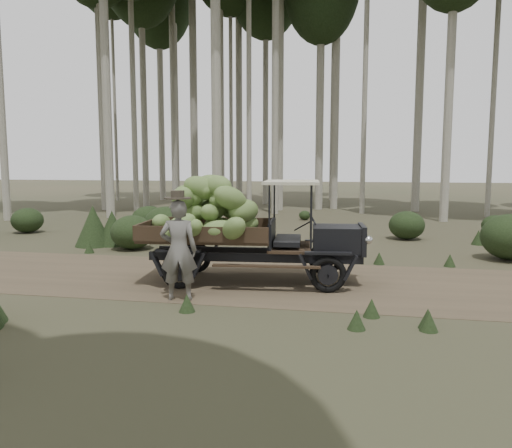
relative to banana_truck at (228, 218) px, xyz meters
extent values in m
plane|color=#473D2B|center=(1.45, 0.29, -1.32)|extent=(120.00, 120.00, 0.00)
cube|color=brown|center=(1.45, 0.29, -1.32)|extent=(70.00, 4.00, 0.01)
cube|color=black|center=(2.15, 0.28, -0.40)|extent=(0.99, 0.95, 0.51)
cube|color=black|center=(2.65, 0.33, -0.40)|extent=(0.17, 0.92, 0.57)
cube|color=black|center=(0.87, 0.17, -0.31)|extent=(0.19, 1.29, 0.51)
cube|color=#38281C|center=(-0.42, 0.05, -0.40)|extent=(2.71, 1.88, 0.07)
cube|color=#38281C|center=(-0.49, 0.87, -0.24)|extent=(2.57, 0.28, 0.29)
cube|color=#38281C|center=(-0.34, -0.77, -0.24)|extent=(2.57, 0.28, 0.29)
cube|color=#38281C|center=(-1.70, -0.06, -0.24)|extent=(0.20, 1.65, 0.29)
cube|color=beige|center=(1.26, 0.20, 0.72)|extent=(1.19, 1.65, 0.06)
cube|color=black|center=(0.51, 0.48, -0.75)|extent=(4.22, 0.47, 0.17)
cube|color=black|center=(0.58, -0.21, -0.75)|extent=(4.22, 0.47, 0.17)
torus|color=black|center=(1.90, 1.00, -0.97)|extent=(0.71, 0.19, 0.70)
torus|color=black|center=(2.03, -0.47, -0.97)|extent=(0.71, 0.19, 0.70)
torus|color=black|center=(-0.94, 0.74, -0.97)|extent=(0.71, 0.19, 0.70)
torus|color=black|center=(-0.81, -0.72, -0.97)|extent=(0.71, 0.19, 0.70)
sphere|color=beige|center=(2.69, 0.74, -0.36)|extent=(0.17, 0.17, 0.17)
sphere|color=beige|center=(2.76, -0.08, -0.36)|extent=(0.17, 0.17, 0.17)
ellipsoid|color=olive|center=(-0.20, -0.03, -0.18)|extent=(0.74, 0.65, 0.39)
ellipsoid|color=olive|center=(0.10, 0.34, 0.09)|extent=(0.71, 0.45, 0.38)
ellipsoid|color=olive|center=(0.10, -0.21, 0.41)|extent=(0.92, 0.92, 0.71)
ellipsoid|color=olive|center=(-0.50, -0.10, 0.60)|extent=(0.97, 0.80, 0.66)
ellipsoid|color=olive|center=(0.32, 0.11, -0.14)|extent=(0.66, 0.49, 0.47)
ellipsoid|color=olive|center=(-0.79, 0.40, 0.11)|extent=(0.84, 0.94, 0.55)
ellipsoid|color=olive|center=(-0.10, 0.01, 0.39)|extent=(0.74, 0.77, 0.47)
ellipsoid|color=olive|center=(-0.59, 0.16, 0.61)|extent=(0.54, 0.87, 0.61)
ellipsoid|color=olive|center=(-0.54, -0.61, -0.18)|extent=(0.73, 0.92, 0.64)
ellipsoid|color=olive|center=(-0.80, -0.11, 0.11)|extent=(0.78, 0.53, 0.44)
ellipsoid|color=olive|center=(-0.87, 0.01, 0.37)|extent=(0.74, 0.62, 0.47)
ellipsoid|color=olive|center=(-0.20, -0.07, 0.64)|extent=(0.79, 0.68, 0.43)
ellipsoid|color=olive|center=(-1.51, 0.22, -0.18)|extent=(0.50, 0.72, 0.56)
ellipsoid|color=olive|center=(-0.36, 0.16, 0.16)|extent=(0.73, 0.67, 0.44)
ellipsoid|color=olive|center=(-0.83, -0.30, 0.40)|extent=(0.63, 0.90, 0.64)
ellipsoid|color=olive|center=(-0.53, 0.02, 0.61)|extent=(0.78, 0.91, 0.57)
ellipsoid|color=olive|center=(-0.01, -0.58, -0.18)|extent=(0.80, 0.58, 0.40)
ellipsoid|color=olive|center=(-0.27, -0.38, 0.13)|extent=(0.36, 0.65, 0.47)
ellipsoid|color=olive|center=(-0.78, -0.14, 0.44)|extent=(0.69, 0.44, 0.55)
ellipsoid|color=olive|center=(-0.36, 0.19, 0.62)|extent=(0.87, 0.63, 0.57)
ellipsoid|color=olive|center=(-0.97, 0.27, -0.16)|extent=(0.67, 0.87, 0.43)
ellipsoid|color=olive|center=(0.31, 0.01, 0.14)|extent=(0.81, 0.86, 0.53)
ellipsoid|color=olive|center=(-0.70, -0.85, -0.09)|extent=(0.85, 0.85, 0.69)
ellipsoid|color=olive|center=(0.30, -0.76, -0.11)|extent=(0.78, 0.82, 0.64)
imported|color=#625F5A|center=(-0.53, -1.46, -0.43)|extent=(0.73, 0.56, 1.79)
cylinder|color=#352F25|center=(-0.53, -1.46, 0.49)|extent=(0.57, 0.57, 0.02)
cylinder|color=#352F25|center=(-0.53, -1.46, 0.55)|extent=(0.28, 0.28, 0.14)
cylinder|color=#B2AD9E|center=(-8.31, 11.09, 6.76)|extent=(0.39, 0.39, 16.17)
cylinder|color=#B2AD9E|center=(6.21, 12.36, 5.76)|extent=(0.36, 0.36, 14.17)
cylinder|color=#B2AD9E|center=(-1.31, 14.32, 7.54)|extent=(0.33, 0.33, 17.73)
cylinder|color=#B2AD9E|center=(-9.20, 17.10, 6.89)|extent=(0.35, 0.35, 16.44)
cylinder|color=#B2AD9E|center=(-6.92, 19.08, 9.05)|extent=(0.43, 0.43, 20.75)
cylinder|color=#B2AD9E|center=(-3.30, 11.03, 6.67)|extent=(0.41, 0.41, 15.99)
cylinder|color=#B2AD9E|center=(-5.03, 18.26, 8.94)|extent=(0.33, 0.33, 20.53)
cylinder|color=#B2AD9E|center=(0.63, 17.08, 5.79)|extent=(0.42, 0.42, 14.23)
cylinder|color=#B2AD9E|center=(-2.43, 13.58, 7.95)|extent=(0.24, 0.24, 18.55)
cylinder|color=#B2AD9E|center=(-8.04, 18.73, 9.57)|extent=(0.37, 0.37, 21.78)
cylinder|color=#B2AD9E|center=(-10.54, 14.66, 7.27)|extent=(0.23, 0.23, 17.18)
cylinder|color=#B2AD9E|center=(-10.27, 22.36, 6.97)|extent=(0.40, 0.40, 16.58)
cylinder|color=#B2AD9E|center=(-8.59, 14.45, 7.47)|extent=(0.28, 0.28, 17.59)
cylinder|color=#B2AD9E|center=(0.98, 24.27, 9.59)|extent=(0.31, 0.31, 21.83)
cylinder|color=#B2AD9E|center=(-10.25, 14.35, 8.42)|extent=(0.28, 0.28, 19.48)
cylinder|color=#B2AD9E|center=(-2.77, 19.95, 6.70)|extent=(0.32, 0.32, 16.04)
cylinder|color=#B2AD9E|center=(-8.92, 21.48, 9.79)|extent=(0.35, 0.35, 22.23)
cylinder|color=#B2AD9E|center=(-4.53, 20.58, 9.47)|extent=(0.39, 0.39, 21.59)
cylinder|color=#B2AD9E|center=(8.48, 14.65, 8.18)|extent=(0.23, 0.23, 19.01)
cylinder|color=#B2AD9E|center=(-13.03, 21.24, 8.43)|extent=(0.20, 0.20, 19.51)
cylinder|color=#B2AD9E|center=(-4.60, 18.84, 7.63)|extent=(0.21, 0.21, 17.90)
cylinder|color=#B2AD9E|center=(2.88, 15.22, 8.06)|extent=(0.25, 0.25, 18.76)
ellipsoid|color=#233319|center=(6.36, 3.67, -0.73)|extent=(1.44, 1.44, 1.15)
cone|color=#233319|center=(-3.47, 4.48, -1.12)|extent=(0.37, 0.37, 0.41)
cone|color=#233319|center=(-3.23, 5.61, -0.83)|extent=(0.89, 0.89, 0.99)
ellipsoid|color=#233319|center=(-4.48, 6.42, -0.83)|extent=(1.20, 1.20, 0.96)
cone|color=#233319|center=(-1.10, 4.98, -0.98)|extent=(0.62, 0.62, 0.69)
ellipsoid|color=#233319|center=(0.41, 11.77, -1.12)|extent=(0.50, 0.50, 0.40)
cone|color=#233319|center=(-5.03, 3.68, -0.72)|extent=(1.08, 1.08, 1.20)
ellipsoid|color=#233319|center=(-3.25, 4.88, -0.77)|extent=(1.35, 1.35, 1.08)
cone|color=#233319|center=(-3.29, 7.00, -0.70)|extent=(1.12, 1.12, 1.25)
cone|color=#233319|center=(6.16, 6.07, -1.10)|extent=(0.40, 0.40, 0.45)
ellipsoid|color=#233319|center=(4.16, 6.77, -0.86)|extent=(1.13, 1.13, 0.90)
cone|color=#233319|center=(-4.53, 3.88, -0.80)|extent=(0.93, 0.93, 1.04)
ellipsoid|color=#233319|center=(7.14, 8.08, -0.97)|extent=(0.88, 0.88, 0.70)
ellipsoid|color=#233319|center=(-8.75, 5.82, -0.88)|extent=(1.08, 1.08, 0.87)
ellipsoid|color=#233319|center=(-3.63, 3.30, -0.83)|extent=(1.20, 1.20, 0.96)
ellipsoid|color=#233319|center=(-4.65, 4.45, -0.99)|extent=(0.82, 0.82, 0.66)
cone|color=#233319|center=(-4.55, 2.55, -1.17)|extent=(0.27, 0.27, 0.30)
cone|color=#233319|center=(3.58, -2.36, -1.17)|extent=(0.27, 0.27, 0.30)
cone|color=#233319|center=(3.11, 2.48, -1.17)|extent=(0.27, 0.27, 0.30)
cone|color=#233319|center=(-0.16, -2.12, -1.17)|extent=(0.27, 0.27, 0.30)
cone|color=#233319|center=(4.73, 2.53, -1.17)|extent=(0.27, 0.27, 0.30)
cone|color=#233319|center=(0.35, 3.11, -1.17)|extent=(0.27, 0.27, 0.30)
cone|color=#233319|center=(1.33, 2.72, -1.17)|extent=(0.27, 0.27, 0.30)
cone|color=#233319|center=(2.55, -2.49, -1.17)|extent=(0.27, 0.27, 0.30)
cone|color=#233319|center=(-1.63, 3.11, -1.17)|extent=(0.27, 0.27, 0.30)
cone|color=#233319|center=(-1.78, 2.47, -1.17)|extent=(0.27, 0.27, 0.30)
cone|color=#233319|center=(2.79, -1.83, -1.17)|extent=(0.27, 0.27, 0.30)
cone|color=#233319|center=(3.57, -2.24, -1.17)|extent=(0.27, 0.27, 0.30)
cone|color=#233319|center=(-1.86, 3.07, -1.17)|extent=(0.27, 0.27, 0.30)
camera|label=1|loc=(2.47, -9.67, 1.07)|focal=35.00mm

